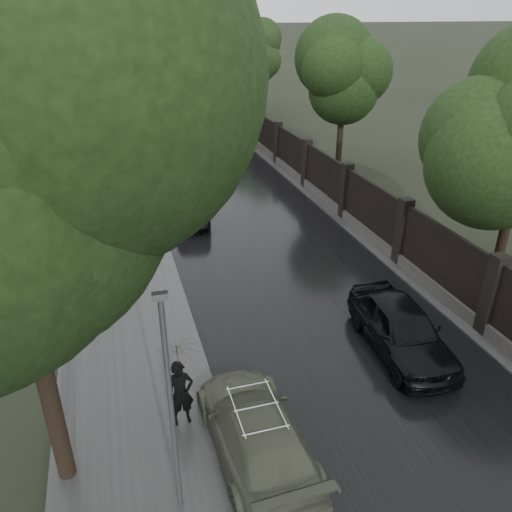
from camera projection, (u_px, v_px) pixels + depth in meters
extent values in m
plane|color=black|center=(458.00, 508.00, 10.10)|extent=(800.00, 800.00, 0.00)
cube|color=black|center=(113.00, 39.00, 173.36)|extent=(8.00, 420.00, 0.02)
cube|color=#2D2D2D|center=(95.00, 39.00, 171.80)|extent=(4.00, 420.00, 0.16)
cube|color=#2D2D2D|center=(129.00, 38.00, 174.75)|extent=(3.00, 420.00, 0.08)
cube|color=#383533|center=(249.00, 136.00, 38.66)|extent=(0.40, 75.00, 0.50)
cube|color=black|center=(248.00, 120.00, 38.11)|extent=(0.15, 75.00, 2.00)
cube|color=black|center=(176.00, 70.00, 70.82)|extent=(0.45, 0.45, 2.70)
cylinder|color=black|center=(37.00, 342.00, 9.16)|extent=(0.36, 0.36, 7.15)
sphere|color=black|center=(1.00, 194.00, 7.89)|extent=(5.44, 5.44, 5.44)
cylinder|color=black|center=(71.00, 114.00, 32.55)|extent=(0.36, 0.36, 5.85)
sphere|color=black|center=(65.00, 77.00, 31.51)|extent=(4.25, 4.25, 4.25)
cylinder|color=black|center=(510.00, 208.00, 17.66)|extent=(0.36, 0.36, 5.53)
cylinder|color=black|center=(341.00, 127.00, 29.69)|extent=(0.36, 0.36, 5.53)
sphere|color=black|center=(343.00, 89.00, 28.71)|extent=(4.08, 4.08, 4.08)
cylinder|color=black|center=(255.00, 87.00, 45.16)|extent=(0.36, 0.36, 5.53)
sphere|color=black|center=(255.00, 61.00, 44.18)|extent=(4.08, 4.08, 4.08)
cylinder|color=#59595E|center=(172.00, 419.00, 8.91)|extent=(0.10, 0.10, 5.00)
cube|color=#59595E|center=(160.00, 296.00, 7.78)|extent=(0.25, 0.12, 0.12)
cylinder|color=#59595E|center=(137.00, 150.00, 29.82)|extent=(0.12, 0.12, 3.00)
imported|color=#59595E|center=(134.00, 116.00, 28.94)|extent=(0.16, 0.20, 1.00)
sphere|color=#FF0C0C|center=(134.00, 119.00, 28.88)|extent=(0.14, 0.14, 0.14)
imported|color=#515443|center=(256.00, 432.00, 11.01)|extent=(2.11, 4.80, 1.37)
imported|color=black|center=(190.00, 207.00, 23.54)|extent=(2.11, 4.32, 1.42)
imported|color=black|center=(401.00, 328.00, 14.47)|extent=(2.12, 4.63, 1.54)
imported|color=black|center=(181.00, 393.00, 11.64)|extent=(0.66, 0.47, 1.72)
imported|color=black|center=(177.00, 345.00, 11.03)|extent=(1.09, 1.11, 0.92)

